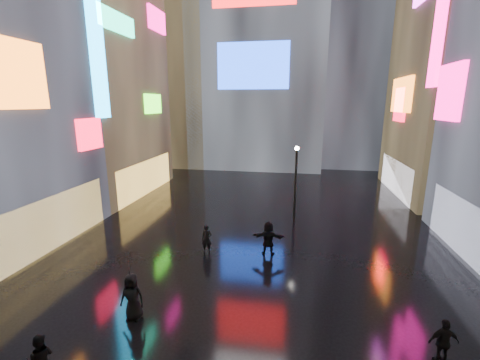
# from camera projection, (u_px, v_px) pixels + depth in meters

# --- Properties ---
(ground) EXTENTS (140.00, 140.00, 0.00)m
(ground) POSITION_uv_depth(u_px,v_px,m) (261.00, 225.00, 21.52)
(ground) COLOR black
(ground) RESTS_ON ground
(building_left_far) EXTENTS (10.28, 12.00, 22.00)m
(building_left_far) POSITION_uv_depth(u_px,v_px,m) (85.00, 67.00, 27.44)
(building_left_far) COLOR black
(building_left_far) RESTS_ON ground
(tower_flank_right) EXTENTS (12.00, 12.00, 34.00)m
(tower_flank_right) POSITION_uv_depth(u_px,v_px,m) (356.00, 31.00, 40.90)
(tower_flank_right) COLOR black
(tower_flank_right) RESTS_ON ground
(tower_flank_left) EXTENTS (10.00, 10.00, 26.00)m
(tower_flank_left) POSITION_uv_depth(u_px,v_px,m) (175.00, 64.00, 41.95)
(tower_flank_left) COLOR black
(tower_flank_left) RESTS_ON ground
(lamp_far) EXTENTS (0.30, 0.30, 5.20)m
(lamp_far) POSITION_uv_depth(u_px,v_px,m) (296.00, 179.00, 21.70)
(lamp_far) COLOR black
(lamp_far) RESTS_ON ground
(pedestrian_1) EXTENTS (0.93, 0.85, 1.55)m
(pedestrian_1) POSITION_uv_depth(u_px,v_px,m) (41.00, 359.00, 9.26)
(pedestrian_1) COLOR black
(pedestrian_1) RESTS_ON ground
(pedestrian_3) EXTENTS (0.94, 0.49, 1.54)m
(pedestrian_3) POSITION_uv_depth(u_px,v_px,m) (444.00, 342.00, 9.92)
(pedestrian_3) COLOR black
(pedestrian_3) RESTS_ON ground
(pedestrian_4) EXTENTS (0.92, 0.63, 1.83)m
(pedestrian_4) POSITION_uv_depth(u_px,v_px,m) (132.00, 297.00, 11.99)
(pedestrian_4) COLOR black
(pedestrian_4) RESTS_ON ground
(pedestrian_5) EXTENTS (1.74, 0.59, 1.87)m
(pedestrian_5) POSITION_uv_depth(u_px,v_px,m) (268.00, 238.00, 17.11)
(pedestrian_5) COLOR black
(pedestrian_5) RESTS_ON ground
(pedestrian_6) EXTENTS (0.61, 0.44, 1.57)m
(pedestrian_6) POSITION_uv_depth(u_px,v_px,m) (207.00, 239.00, 17.39)
(pedestrian_6) COLOR black
(pedestrian_6) RESTS_ON ground
(umbrella_2) EXTENTS (1.06, 1.04, 0.90)m
(umbrella_2) POSITION_uv_depth(u_px,v_px,m) (129.00, 263.00, 11.67)
(umbrella_2) COLOR black
(umbrella_2) RESTS_ON pedestrian_4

